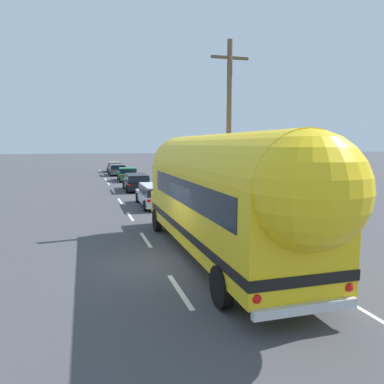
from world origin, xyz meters
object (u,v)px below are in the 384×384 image
at_px(car_lead, 156,194).
at_px(car_second, 136,181).
at_px(car_third, 127,174).
at_px(car_fifth, 114,166).
at_px(utility_pole, 229,131).
at_px(car_fourth, 117,169).
at_px(painted_bus, 223,192).

bearing_deg(car_lead, car_second, 90.47).
distance_m(car_third, car_fifth, 13.37).
bearing_deg(car_third, car_second, -91.81).
relative_size(utility_pole, car_fourth, 1.95).
height_order(car_second, car_third, same).
relative_size(utility_pole, car_lead, 1.77).
bearing_deg(painted_bus, car_fifth, 90.03).
relative_size(utility_pole, painted_bus, 0.67).
height_order(utility_pole, car_third, utility_pole).
relative_size(car_third, car_fifth, 0.95).
relative_size(car_second, car_fourth, 1.08).
bearing_deg(car_second, painted_bus, -89.93).
bearing_deg(car_fifth, car_second, -90.01).
bearing_deg(car_fifth, car_fourth, -91.70).
xyz_separation_m(utility_pole, car_fourth, (-2.58, 30.24, -3.63)).
bearing_deg(car_third, utility_pole, -84.68).
bearing_deg(car_lead, utility_pole, -68.66).
height_order(utility_pole, painted_bus, utility_pole).
xyz_separation_m(painted_bus, car_third, (0.25, 28.39, -1.56)).
relative_size(painted_bus, car_second, 2.68).
relative_size(car_lead, car_fourth, 1.10).
distance_m(utility_pole, car_lead, 7.38).
distance_m(car_lead, car_fifth, 30.30).
xyz_separation_m(painted_bus, car_lead, (0.04, 11.46, -1.50)).
relative_size(painted_bus, car_fifth, 2.58).
xyz_separation_m(car_lead, car_fourth, (-0.24, 24.25, -0.01)).
xyz_separation_m(painted_bus, car_fifth, (-0.02, 41.76, -1.50)).
bearing_deg(car_fourth, car_lead, -89.43).
relative_size(car_third, car_fourth, 1.07).
distance_m(car_lead, car_third, 16.93).
xyz_separation_m(car_second, car_third, (0.27, 8.62, -0.06)).
xyz_separation_m(car_second, car_fourth, (-0.17, 15.93, -0.00)).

